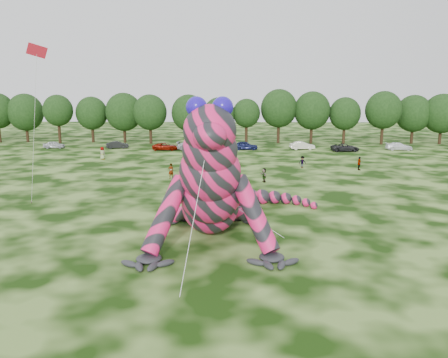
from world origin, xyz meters
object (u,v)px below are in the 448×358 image
(tree_2, at_px, (26,118))
(tree_10, at_px, (279,116))
(car_0, at_px, (54,145))
(car_5, at_px, (302,146))
(tree_9, at_px, (246,121))
(tree_4, at_px, (92,120))
(tree_8, at_px, (219,121))
(car_3, at_px, (192,146))
(tree_3, at_px, (58,119))
(tree_12, at_px, (344,121))
(flying_kite, at_px, (36,62))
(tree_6, at_px, (150,119))
(tree_14, at_px, (413,119))
(car_4, at_px, (245,146))
(car_2, at_px, (165,147))
(tree_5, at_px, (124,118))
(spectator_0, at_px, (171,171))
(spectator_1, at_px, (192,172))
(spectator_2, at_px, (302,162))
(tree_7, at_px, (189,119))
(car_6, at_px, (345,148))
(car_7, at_px, (399,146))
(tree_11, at_px, (312,118))
(tree_15, at_px, (442,119))
(tree_13, at_px, (383,118))
(spectator_5, at_px, (264,175))
(car_1, at_px, (117,145))
(inflatable_gecko, at_px, (210,164))

(tree_2, height_order, tree_10, tree_10)
(car_0, xyz_separation_m, car_5, (44.23, -0.35, 0.08))
(tree_9, height_order, car_0, tree_9)
(tree_4, relative_size, tree_8, 1.01)
(tree_9, xyz_separation_m, car_0, (-34.57, -8.33, -3.71))
(tree_10, distance_m, car_3, 20.06)
(tree_3, height_order, tree_12, tree_3)
(flying_kite, bearing_deg, tree_6, 91.58)
(tree_9, bearing_deg, tree_14, 2.43)
(tree_4, relative_size, car_4, 2.05)
(car_2, bearing_deg, tree_5, 40.88)
(spectator_0, distance_m, spectator_1, 2.50)
(tree_8, distance_m, spectator_2, 30.12)
(tree_2, relative_size, tree_7, 1.02)
(car_0, bearing_deg, tree_9, -81.20)
(car_6, relative_size, car_7, 1.06)
(tree_4, relative_size, tree_11, 0.90)
(tree_7, distance_m, car_5, 22.70)
(tree_5, xyz_separation_m, tree_9, (24.19, -1.09, -0.56))
(car_7, bearing_deg, car_6, 105.74)
(tree_15, height_order, car_0, tree_15)
(tree_7, distance_m, car_7, 38.64)
(tree_2, height_order, tree_13, tree_13)
(tree_4, xyz_separation_m, tree_8, (25.42, -1.73, -0.06))
(car_4, height_order, car_7, car_4)
(tree_7, height_order, spectator_5, tree_7)
(flying_kite, height_order, car_0, flying_kite)
(tree_4, height_order, tree_10, tree_10)
(tree_2, height_order, tree_15, tree_2)
(tree_6, bearing_deg, tree_12, 1.61)
(tree_2, relative_size, spectator_5, 6.08)
(tree_15, bearing_deg, spectator_2, -137.32)
(tree_6, height_order, tree_7, tree_6)
(tree_7, xyz_separation_m, car_5, (20.80, -8.14, -4.03))
(flying_kite, bearing_deg, car_7, 43.80)
(tree_14, height_order, car_1, tree_14)
(car_0, relative_size, car_5, 0.86)
(tree_4, bearing_deg, tree_8, -3.89)
(tree_9, distance_m, spectator_5, 37.25)
(car_0, xyz_separation_m, car_3, (24.99, -1.78, 0.12))
(tree_4, bearing_deg, spectator_0, -59.84)
(spectator_5, bearing_deg, flying_kite, -72.00)
(spectator_0, bearing_deg, inflatable_gecko, 73.36)
(tree_8, relative_size, car_3, 1.73)
(tree_8, relative_size, car_2, 1.98)
(inflatable_gecko, bearing_deg, tree_4, 112.26)
(tree_13, bearing_deg, tree_2, 178.66)
(tree_7, height_order, car_7, tree_7)
(flying_kite, distance_m, tree_9, 54.05)
(tree_4, distance_m, car_7, 58.11)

